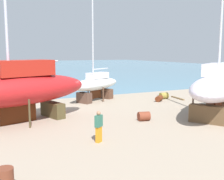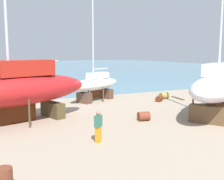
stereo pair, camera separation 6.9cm
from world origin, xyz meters
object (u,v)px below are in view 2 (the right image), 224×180
sailboat_far_slipway (219,86)px  barrel_tipped_center (4,179)px  barrel_rust_far (164,96)px  sailboat_large_starboard (96,84)px  barrel_by_slipway (144,116)px  worker (98,126)px  barrel_tipped_right (159,99)px  sailboat_mid_port (18,89)px

sailboat_far_slipway → barrel_tipped_center: size_ratio=18.71×
barrel_rust_far → sailboat_large_starboard: bearing=162.4°
sailboat_large_starboard → barrel_by_slipway: sailboat_large_starboard is taller
worker → barrel_tipped_right: worker is taller
sailboat_large_starboard → worker: bearing=40.5°
barrel_rust_far → barrel_by_slipway: bearing=-134.7°
sailboat_mid_port → barrel_rust_far: (14.21, 3.53, -1.97)m
sailboat_large_starboard → barrel_tipped_center: 17.42m
sailboat_far_slipway → barrel_tipped_right: 7.08m
sailboat_far_slipway → barrel_tipped_right: size_ratio=15.56×
sailboat_far_slipway → barrel_by_slipway: bearing=-44.0°
sailboat_mid_port → barrel_tipped_right: sailboat_mid_port is taller
sailboat_far_slipway → sailboat_mid_port: bearing=-49.8°
sailboat_mid_port → barrel_by_slipway: 8.50m
barrel_by_slipway → barrel_tipped_center: 11.09m
sailboat_mid_port → worker: bearing=100.9°
barrel_by_slipway → barrel_tipped_center: bearing=-147.3°
sailboat_far_slipway → barrel_tipped_center: sailboat_far_slipway is taller
sailboat_large_starboard → barrel_tipped_right: sailboat_large_starboard is taller
sailboat_mid_port → worker: sailboat_mid_port is taller
worker → barrel_tipped_right: size_ratio=1.78×
barrel_tipped_right → worker: bearing=-139.3°
barrel_tipped_center → barrel_tipped_right: bearing=38.5°
barrel_tipped_center → sailboat_far_slipway: bearing=17.9°
sailboat_mid_port → barrel_rust_far: bearing=176.4°
sailboat_far_slipway → sailboat_large_starboard: (-5.57, 9.81, -0.60)m
sailboat_mid_port → barrel_by_slipway: (7.69, -3.06, -1.97)m
barrel_by_slipway → barrel_tipped_center: (-9.33, -5.99, 0.07)m
sailboat_far_slipway → sailboat_large_starboard: sailboat_far_slipway is taller
sailboat_large_starboard → barrel_tipped_right: bearing=122.5°
sailboat_mid_port → barrel_tipped_center: 9.39m
sailboat_mid_port → barrel_tipped_center: (-1.64, -9.05, -1.90)m
barrel_tipped_center → barrel_rust_far: 20.24m
sailboat_mid_port → sailboat_far_slipway: 13.96m
sailboat_far_slipway → barrel_tipped_center: bearing=-14.4°
sailboat_large_starboard → barrel_rust_far: size_ratio=12.03×
barrel_tipped_center → barrel_by_slipway: bearing=32.7°
worker → barrel_tipped_right: (9.81, 8.44, -0.58)m
sailboat_mid_port → barrel_tipped_center: size_ratio=23.97×
barrel_by_slipway → barrel_rust_far: size_ratio=0.97×
barrel_tipped_center → barrel_rust_far: (15.86, 12.58, -0.07)m
sailboat_large_starboard → barrel_tipped_center: bearing=29.7°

